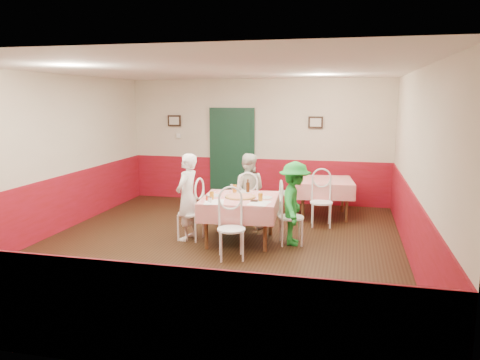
% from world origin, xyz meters
% --- Properties ---
extents(floor, '(7.00, 7.00, 0.00)m').
position_xyz_m(floor, '(0.00, 0.00, 0.00)').
color(floor, black).
rests_on(floor, ground).
extents(ceiling, '(7.00, 7.00, 0.00)m').
position_xyz_m(ceiling, '(0.00, 0.00, 2.80)').
color(ceiling, white).
rests_on(ceiling, back_wall).
extents(back_wall, '(6.00, 0.10, 2.80)m').
position_xyz_m(back_wall, '(0.00, 3.50, 1.40)').
color(back_wall, beige).
rests_on(back_wall, ground).
extents(front_wall, '(6.00, 0.10, 2.80)m').
position_xyz_m(front_wall, '(0.00, -3.50, 1.40)').
color(front_wall, beige).
rests_on(front_wall, ground).
extents(left_wall, '(0.10, 7.00, 2.80)m').
position_xyz_m(left_wall, '(-3.00, 0.00, 1.40)').
color(left_wall, beige).
rests_on(left_wall, ground).
extents(right_wall, '(0.10, 7.00, 2.80)m').
position_xyz_m(right_wall, '(3.00, 0.00, 1.40)').
color(right_wall, beige).
rests_on(right_wall, ground).
extents(wainscot_back, '(6.00, 0.03, 1.00)m').
position_xyz_m(wainscot_back, '(0.00, 3.48, 0.50)').
color(wainscot_back, maroon).
rests_on(wainscot_back, ground).
extents(wainscot_front, '(6.00, 0.03, 1.00)m').
position_xyz_m(wainscot_front, '(0.00, -3.48, 0.50)').
color(wainscot_front, maroon).
rests_on(wainscot_front, ground).
extents(wainscot_left, '(0.03, 7.00, 1.00)m').
position_xyz_m(wainscot_left, '(-2.98, 0.00, 0.50)').
color(wainscot_left, maroon).
rests_on(wainscot_left, ground).
extents(wainscot_right, '(0.03, 7.00, 1.00)m').
position_xyz_m(wainscot_right, '(2.98, 0.00, 0.50)').
color(wainscot_right, maroon).
rests_on(wainscot_right, ground).
extents(door, '(0.96, 0.06, 2.10)m').
position_xyz_m(door, '(-0.60, 3.45, 1.05)').
color(door, black).
rests_on(door, ground).
extents(picture_left, '(0.32, 0.03, 0.26)m').
position_xyz_m(picture_left, '(-2.00, 3.45, 1.85)').
color(picture_left, black).
rests_on(picture_left, back_wall).
extents(picture_right, '(0.32, 0.03, 0.26)m').
position_xyz_m(picture_right, '(1.30, 3.45, 1.85)').
color(picture_right, black).
rests_on(picture_right, back_wall).
extents(thermostat, '(0.10, 0.03, 0.10)m').
position_xyz_m(thermostat, '(-1.90, 3.45, 1.50)').
color(thermostat, white).
rests_on(thermostat, back_wall).
extents(main_table, '(1.31, 1.31, 0.77)m').
position_xyz_m(main_table, '(0.32, 0.38, 0.38)').
color(main_table, red).
rests_on(main_table, ground).
extents(second_table, '(1.24, 1.24, 0.77)m').
position_xyz_m(second_table, '(1.58, 2.42, 0.38)').
color(second_table, red).
rests_on(second_table, ground).
extents(chair_left, '(0.46, 0.46, 0.90)m').
position_xyz_m(chair_left, '(-0.53, 0.32, 0.45)').
color(chair_left, white).
rests_on(chair_left, ground).
extents(chair_right, '(0.51, 0.51, 0.90)m').
position_xyz_m(chair_right, '(1.16, 0.45, 0.45)').
color(chair_right, white).
rests_on(chair_right, ground).
extents(chair_far, '(0.52, 0.52, 0.90)m').
position_xyz_m(chair_far, '(0.25, 1.23, 0.45)').
color(chair_far, white).
rests_on(chair_far, ground).
extents(chair_near, '(0.53, 0.53, 0.90)m').
position_xyz_m(chair_near, '(0.38, -0.46, 0.45)').
color(chair_near, white).
rests_on(chair_near, ground).
extents(chair_second_a, '(0.47, 0.47, 0.90)m').
position_xyz_m(chair_second_a, '(0.83, 2.42, 0.45)').
color(chair_second_a, white).
rests_on(chair_second_a, ground).
extents(chair_second_b, '(0.47, 0.47, 0.90)m').
position_xyz_m(chair_second_b, '(1.58, 1.67, 0.45)').
color(chair_second_b, white).
rests_on(chair_second_b, ground).
extents(pizza, '(0.53, 0.53, 0.03)m').
position_xyz_m(pizza, '(0.33, 0.36, 0.78)').
color(pizza, '#B74723').
rests_on(pizza, main_table).
extents(plate_left, '(0.27, 0.27, 0.01)m').
position_xyz_m(plate_left, '(-0.13, 0.37, 0.77)').
color(plate_left, white).
rests_on(plate_left, main_table).
extents(plate_right, '(0.27, 0.27, 0.01)m').
position_xyz_m(plate_right, '(0.73, 0.41, 0.77)').
color(plate_right, white).
rests_on(plate_right, main_table).
extents(plate_far, '(0.27, 0.27, 0.01)m').
position_xyz_m(plate_far, '(0.28, 0.80, 0.77)').
color(plate_far, white).
rests_on(plate_far, main_table).
extents(glass_a, '(0.08, 0.08, 0.13)m').
position_xyz_m(glass_a, '(-0.09, 0.11, 0.82)').
color(glass_a, '#BF7219').
rests_on(glass_a, main_table).
extents(glass_b, '(0.08, 0.08, 0.13)m').
position_xyz_m(glass_b, '(0.70, 0.17, 0.82)').
color(glass_b, '#BF7219').
rests_on(glass_b, main_table).
extents(glass_c, '(0.08, 0.08, 0.14)m').
position_xyz_m(glass_c, '(0.13, 0.75, 0.83)').
color(glass_c, '#BF7219').
rests_on(glass_c, main_table).
extents(beer_bottle, '(0.06, 0.06, 0.22)m').
position_xyz_m(beer_bottle, '(0.36, 0.77, 0.87)').
color(beer_bottle, '#381C0A').
rests_on(beer_bottle, main_table).
extents(shaker_a, '(0.04, 0.04, 0.09)m').
position_xyz_m(shaker_a, '(-0.08, -0.06, 0.81)').
color(shaker_a, silver).
rests_on(shaker_a, main_table).
extents(shaker_b, '(0.04, 0.04, 0.09)m').
position_xyz_m(shaker_b, '(-0.03, -0.12, 0.81)').
color(shaker_b, silver).
rests_on(shaker_b, main_table).
extents(shaker_c, '(0.04, 0.04, 0.09)m').
position_xyz_m(shaker_c, '(-0.14, 0.00, 0.81)').
color(shaker_c, '#B23319').
rests_on(shaker_c, main_table).
extents(menu_left, '(0.38, 0.46, 0.00)m').
position_xyz_m(menu_left, '(-0.00, -0.06, 0.76)').
color(menu_left, white).
rests_on(menu_left, main_table).
extents(menu_right, '(0.35, 0.44, 0.00)m').
position_xyz_m(menu_right, '(0.71, 0.02, 0.76)').
color(menu_right, white).
rests_on(menu_right, main_table).
extents(wallet, '(0.12, 0.10, 0.02)m').
position_xyz_m(wallet, '(0.61, 0.12, 0.77)').
color(wallet, black).
rests_on(wallet, main_table).
extents(diner_left, '(0.43, 0.58, 1.47)m').
position_xyz_m(diner_left, '(-0.58, 0.31, 0.74)').
color(diner_left, gray).
rests_on(diner_left, ground).
extents(diner_far, '(0.70, 0.56, 1.39)m').
position_xyz_m(diner_far, '(0.25, 1.28, 0.69)').
color(diner_far, gray).
rests_on(diner_far, ground).
extents(diner_right, '(0.55, 0.91, 1.37)m').
position_xyz_m(diner_right, '(1.21, 0.45, 0.69)').
color(diner_right, gray).
rests_on(diner_right, ground).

